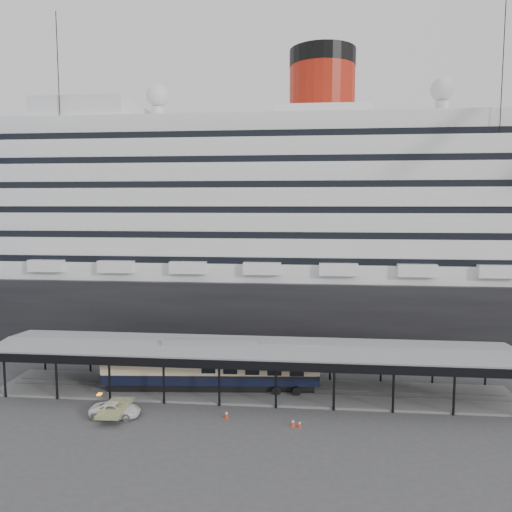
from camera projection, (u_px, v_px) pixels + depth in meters
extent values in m
plane|color=#3B3B3E|center=(246.00, 410.00, 49.72)|extent=(200.00, 200.00, 0.00)
cube|color=black|center=(270.00, 300.00, 80.87)|extent=(130.00, 30.00, 10.00)
cylinder|color=#A21C0D|center=(322.00, 94.00, 76.73)|extent=(10.00, 10.00, 9.00)
cylinder|color=black|center=(323.00, 59.00, 76.18)|extent=(10.10, 10.10, 2.50)
sphere|color=silver|center=(157.00, 95.00, 79.27)|extent=(3.60, 3.60, 3.60)
sphere|color=silver|center=(443.00, 89.00, 74.91)|extent=(3.60, 3.60, 3.60)
cube|color=slate|center=(252.00, 391.00, 54.66)|extent=(56.00, 8.00, 0.24)
cube|color=slate|center=(251.00, 392.00, 53.93)|extent=(54.00, 0.08, 0.10)
cube|color=slate|center=(253.00, 387.00, 55.35)|extent=(54.00, 0.08, 0.10)
cube|color=black|center=(247.00, 365.00, 49.75)|extent=(56.00, 0.18, 0.90)
cube|color=black|center=(256.00, 341.00, 58.66)|extent=(56.00, 0.18, 0.90)
cube|color=slate|center=(252.00, 346.00, 54.13)|extent=(56.00, 9.00, 0.24)
cylinder|color=black|center=(63.00, 182.00, 71.69)|extent=(0.12, 0.12, 47.21)
cylinder|color=black|center=(497.00, 180.00, 64.32)|extent=(0.12, 0.12, 47.21)
imported|color=white|center=(115.00, 410.00, 48.25)|extent=(4.88, 2.42, 1.33)
cube|color=black|center=(211.00, 385.00, 55.05)|extent=(22.66, 4.45, 0.75)
cube|color=black|center=(211.00, 376.00, 54.95)|extent=(23.76, 4.97, 1.18)
cube|color=beige|center=(211.00, 365.00, 54.82)|extent=(23.76, 5.01, 1.39)
cube|color=black|center=(211.00, 357.00, 54.72)|extent=(23.76, 4.97, 0.43)
cube|color=red|center=(227.00, 418.00, 47.96)|extent=(0.49, 0.49, 0.03)
cone|color=red|center=(227.00, 414.00, 47.92)|extent=(0.42, 0.42, 0.76)
cylinder|color=white|center=(227.00, 413.00, 47.91)|extent=(0.24, 0.24, 0.15)
cube|color=red|center=(300.00, 427.00, 45.96)|extent=(0.39, 0.39, 0.03)
cone|color=red|center=(300.00, 424.00, 45.92)|extent=(0.33, 0.33, 0.64)
cylinder|color=white|center=(300.00, 423.00, 45.92)|extent=(0.21, 0.21, 0.13)
cube|color=#E83A0C|center=(293.00, 426.00, 46.11)|extent=(0.42, 0.42, 0.03)
cone|color=#E83A0C|center=(293.00, 422.00, 46.07)|extent=(0.35, 0.35, 0.75)
cylinder|color=white|center=(293.00, 422.00, 46.07)|extent=(0.24, 0.24, 0.15)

